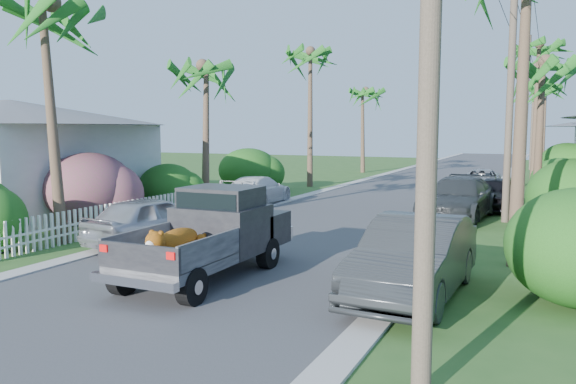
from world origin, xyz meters
The scene contains 30 objects.
ground centered at (0.00, 0.00, 0.00)m, with size 120.00×120.00×0.00m, color #2B521F.
road centered at (0.00, 25.00, 0.01)m, with size 8.00×100.00×0.02m, color #38383A.
curb_left centered at (-4.30, 25.00, 0.03)m, with size 0.60×100.00×0.06m, color #A5A39E.
curb_right centered at (4.30, 25.00, 0.03)m, with size 0.60×100.00×0.06m, color #A5A39E.
pickup_truck centered at (-0.04, 2.01, 1.01)m, with size 1.98×5.12×2.06m.
parked_car_rn centered at (4.59, 2.18, 0.81)m, with size 1.71×4.90×1.61m, color #292C2E.
parked_car_rm centered at (3.90, 12.91, 0.79)m, with size 2.20×5.42×1.57m, color #303335.
parked_car_rf centered at (5.00, 16.29, 0.69)m, with size 1.63×4.06×1.38m, color black.
parked_car_rd centered at (3.60, 23.91, 0.59)m, with size 1.96×4.25×1.18m, color #A7A9AD.
parked_car_ln centered at (-3.63, 4.17, 0.73)m, with size 1.72×4.27×1.46m, color #AAACB1.
parked_car_lf centered at (-5.00, 13.47, 0.65)m, with size 1.82×4.48×1.30m, color silver.
palm_l_a centered at (-6.20, 3.00, 6.93)m, with size 4.40×4.40×8.20m.
palm_l_b centered at (-6.80, 12.00, 6.15)m, with size 4.40×4.40×7.40m.
palm_l_c centered at (-6.00, 22.00, 7.91)m, with size 4.40×4.40×9.20m.
palm_l_d centered at (-6.50, 34.00, 6.44)m, with size 4.40×4.40×7.70m.
palm_r_b centered at (6.60, 15.00, 5.95)m, with size 4.40×4.40×7.20m.
palm_r_c centered at (6.20, 26.00, 8.11)m, with size 4.40×4.40×9.40m.
palm_r_d centered at (6.50, 40.00, 6.74)m, with size 4.40×4.40×8.00m.
shrub_l_b centered at (-7.80, 6.00, 1.30)m, with size 3.00×3.30×2.60m, color #B2196F.
shrub_l_c centered at (-7.40, 10.00, 1.00)m, with size 2.40×2.64×2.00m, color #1A4513.
shrub_l_d centered at (-8.00, 18.00, 1.20)m, with size 3.20×3.52×2.40m, color #1A4513.
shrub_r_b centered at (7.80, 11.00, 1.25)m, with size 3.00×3.30×2.50m, color #1A4513.
shrub_r_c centered at (7.50, 20.00, 1.05)m, with size 2.60×2.86×2.10m, color #1A4513.
shrub_r_d centered at (8.00, 30.00, 1.30)m, with size 3.20×3.52×2.60m, color #1A4513.
picket_fence centered at (-6.00, 5.50, 0.50)m, with size 0.10×11.00×1.00m, color white.
house_left centered at (-13.00, 7.00, 2.12)m, with size 9.00×8.00×4.60m.
utility_pole_a centered at (5.60, -2.00, 4.60)m, with size 1.60×0.26×9.00m.
utility_pole_b centered at (5.60, 13.00, 4.60)m, with size 1.60×0.26×9.00m.
utility_pole_c centered at (5.60, 28.00, 4.60)m, with size 1.60×0.26×9.00m.
utility_pole_d centered at (5.60, 43.00, 4.60)m, with size 1.60×0.26×9.00m.
Camera 1 is at (6.96, -9.01, 3.40)m, focal length 35.00 mm.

